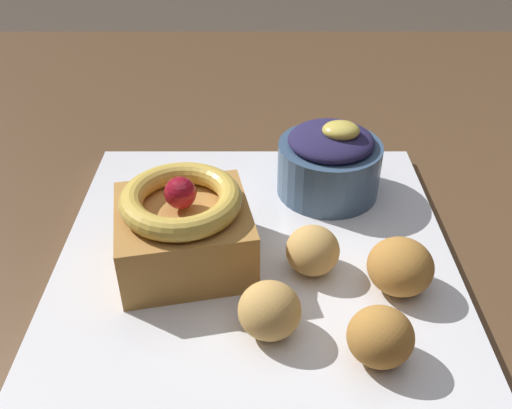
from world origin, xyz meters
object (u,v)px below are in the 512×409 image
object	(u,v)px
fritter_middle	(400,267)
fritter_front	(270,310)
fritter_extra	(313,250)
fritter_back	(381,337)
front_plate	(256,254)
cake_slice	(184,227)
berry_ramekin	(330,162)

from	to	relation	value
fritter_middle	fritter_front	bearing A→B (deg)	-155.86
fritter_extra	fritter_back	bearing A→B (deg)	-67.39
fritter_back	front_plate	bearing A→B (deg)	125.53
cake_slice	fritter_extra	distance (m)	0.10
fritter_front	berry_ramekin	bearing A→B (deg)	71.54
fritter_back	fritter_extra	bearing A→B (deg)	112.61
fritter_front	fritter_extra	size ratio (longest dim) A/B	1.03
fritter_front	fritter_extra	bearing A→B (deg)	61.71
cake_slice	fritter_middle	world-z (taller)	cake_slice
cake_slice	fritter_front	world-z (taller)	cake_slice
fritter_front	front_plate	bearing A→B (deg)	95.98
cake_slice	fritter_middle	size ratio (longest dim) A/B	2.38
front_plate	fritter_front	bearing A→B (deg)	-84.02
front_plate	cake_slice	distance (m)	0.07
fritter_front	fritter_back	xyz separation A→B (m)	(0.07, -0.02, 0.00)
cake_slice	berry_ramekin	distance (m)	0.15
fritter_back	fritter_extra	distance (m)	0.09
berry_ramekin	fritter_front	distance (m)	0.17
front_plate	fritter_front	xyz separation A→B (m)	(0.01, -0.08, 0.02)
fritter_extra	berry_ramekin	bearing A→B (deg)	77.85
fritter_front	fritter_back	world-z (taller)	same
cake_slice	fritter_front	xyz separation A→B (m)	(0.06, -0.07, -0.01)
fritter_middle	fritter_back	size ratio (longest dim) A/B	1.13
front_plate	fritter_extra	distance (m)	0.05
front_plate	fritter_back	xyz separation A→B (m)	(0.08, -0.11, 0.03)
cake_slice	front_plate	bearing A→B (deg)	14.93
fritter_middle	cake_slice	bearing A→B (deg)	169.36
front_plate	fritter_back	bearing A→B (deg)	-54.47
front_plate	fritter_middle	size ratio (longest dim) A/B	6.46
fritter_front	fritter_middle	distance (m)	0.10
cake_slice	fritter_extra	world-z (taller)	cake_slice
front_plate	cake_slice	size ratio (longest dim) A/B	2.71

